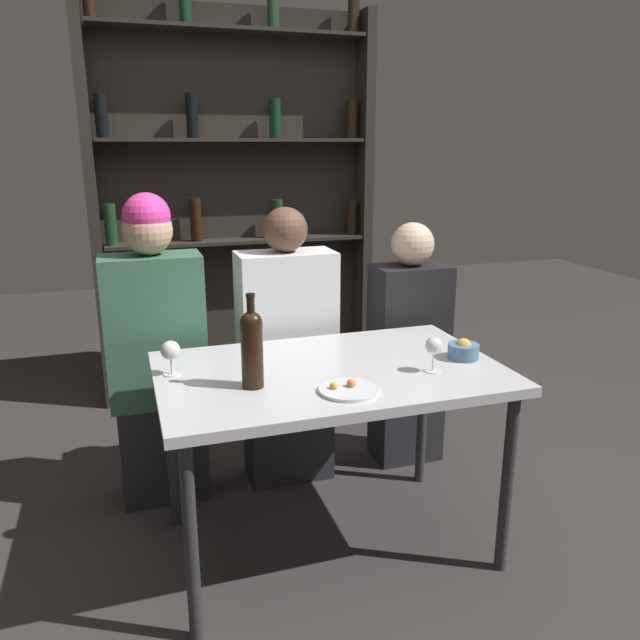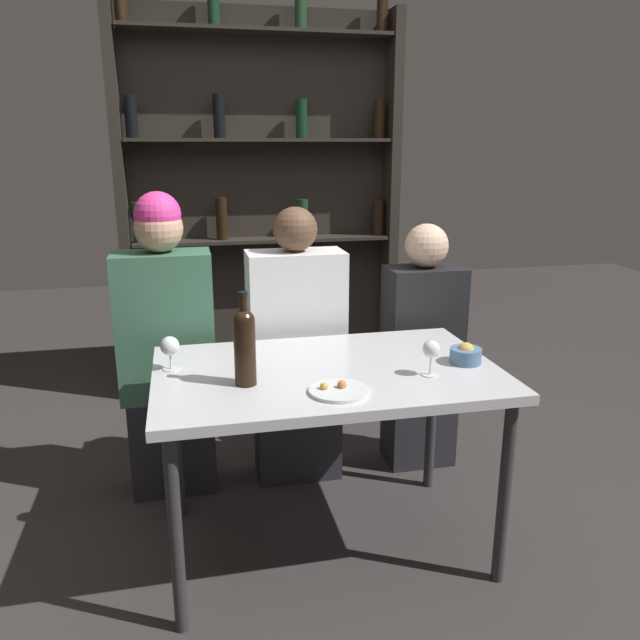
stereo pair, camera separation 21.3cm
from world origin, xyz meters
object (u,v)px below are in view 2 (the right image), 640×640
at_px(snack_bowl, 466,354).
at_px(seated_person_center, 296,356).
at_px(wine_glass_0, 431,351).
at_px(seated_person_left, 167,353).
at_px(wine_glass_1, 170,347).
at_px(seated_person_right, 421,354).
at_px(food_plate_0, 338,390).
at_px(wine_bottle, 245,343).

height_order(snack_bowl, seated_person_center, seated_person_center).
xyz_separation_m(wine_glass_0, seated_person_left, (-0.91, 0.72, -0.18)).
height_order(wine_glass_1, snack_bowl, wine_glass_1).
height_order(snack_bowl, seated_person_left, seated_person_left).
distance_m(seated_person_center, seated_person_right, 0.61).
bearing_deg(wine_glass_1, seated_person_left, 93.31).
relative_size(snack_bowl, seated_person_right, 0.10).
relative_size(food_plate_0, seated_person_left, 0.15).
relative_size(food_plate_0, seated_person_center, 0.16).
relative_size(wine_bottle, seated_person_right, 0.27).
distance_m(wine_glass_1, seated_person_center, 0.75).
bearing_deg(wine_bottle, seated_person_right, 36.44).
height_order(seated_person_center, seated_person_right, seated_person_center).
bearing_deg(wine_bottle, seated_person_left, 112.50).
distance_m(food_plate_0, seated_person_right, 1.02).
distance_m(wine_glass_0, seated_person_left, 1.18).
relative_size(wine_glass_0, seated_person_left, 0.10).
bearing_deg(food_plate_0, seated_person_center, 89.58).
bearing_deg(wine_glass_1, wine_glass_0, -16.01).
relative_size(wine_glass_0, seated_person_right, 0.11).
distance_m(wine_glass_1, seated_person_right, 1.26).
xyz_separation_m(wine_glass_0, snack_bowl, (0.18, 0.09, -0.06)).
height_order(wine_glass_1, seated_person_left, seated_person_left).
xyz_separation_m(snack_bowl, seated_person_right, (0.08, 0.63, -0.21)).
bearing_deg(wine_glass_1, seated_person_center, 40.58).
distance_m(wine_bottle, snack_bowl, 0.82).
bearing_deg(seated_person_center, wine_glass_1, -139.42).
bearing_deg(food_plate_0, wine_bottle, 154.42).
relative_size(wine_glass_1, seated_person_center, 0.10).
xyz_separation_m(snack_bowl, seated_person_left, (-1.09, 0.63, -0.12)).
bearing_deg(wine_bottle, food_plate_0, -25.58).
distance_m(snack_bowl, seated_person_right, 0.67).
distance_m(wine_bottle, seated_person_right, 1.16).
xyz_separation_m(wine_glass_0, food_plate_0, (-0.35, -0.08, -0.08)).
xyz_separation_m(wine_bottle, seated_person_left, (-0.27, 0.66, -0.23)).
bearing_deg(seated_person_left, seated_person_center, 0.00).
height_order(wine_bottle, food_plate_0, wine_bottle).
bearing_deg(snack_bowl, seated_person_center, 129.80).
height_order(wine_glass_0, seated_person_right, seated_person_right).
xyz_separation_m(wine_bottle, seated_person_center, (0.29, 0.66, -0.29)).
height_order(food_plate_0, seated_person_right, seated_person_right).
distance_m(wine_glass_1, food_plate_0, 0.64).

